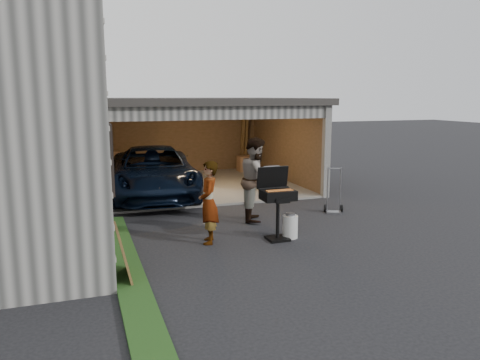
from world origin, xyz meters
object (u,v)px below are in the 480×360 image
object	(u,v)px
minivan	(153,174)
bbq_grill	(277,198)
woman	(209,203)
propane_tank	(290,227)
plywood_panel	(123,254)
man	(256,179)
hand_truck	(334,204)

from	to	relation	value
minivan	bbq_grill	xyz separation A→B (m)	(1.79, -4.96, 0.18)
woman	propane_tank	world-z (taller)	woman
woman	plywood_panel	bearing A→B (deg)	-36.84
bbq_grill	plywood_panel	size ratio (longest dim) A/B	1.65
minivan	plywood_panel	bearing A→B (deg)	-97.79
woman	man	size ratio (longest dim) A/B	0.84
woman	propane_tank	bearing A→B (deg)	96.78
bbq_grill	propane_tank	size ratio (longest dim) A/B	3.11
hand_truck	minivan	bearing A→B (deg)	164.99
bbq_grill	plywood_panel	bearing A→B (deg)	-159.40
man	propane_tank	xyz separation A→B (m)	(0.16, -1.59, -0.76)
plywood_panel	man	bearing A→B (deg)	39.66
bbq_grill	woman	bearing A→B (deg)	170.33
woman	man	xyz separation A→B (m)	(1.55, 1.35, 0.16)
woman	plywood_panel	distance (m)	2.38
hand_truck	propane_tank	bearing A→B (deg)	-116.73
bbq_grill	propane_tank	bearing A→B (deg)	0.01
minivan	man	size ratio (longest dim) A/B	2.58
woman	hand_truck	size ratio (longest dim) A/B	1.45
plywood_panel	hand_truck	xyz separation A→B (m)	(5.55, 2.85, -0.23)
propane_tank	hand_truck	distance (m)	2.58
minivan	woman	xyz separation A→B (m)	(0.38, -4.72, 0.13)
plywood_panel	propane_tank	bearing A→B (deg)	18.96
bbq_grill	propane_tank	distance (m)	0.72
woman	propane_tank	xyz separation A→B (m)	(1.71, -0.24, -0.60)
man	hand_truck	size ratio (longest dim) A/B	1.72
woman	hand_truck	world-z (taller)	woman
propane_tank	bbq_grill	bearing A→B (deg)	-179.99
minivan	plywood_panel	world-z (taller)	minivan
hand_truck	woman	bearing A→B (deg)	-135.33
plywood_panel	hand_truck	world-z (taller)	hand_truck
woman	hand_truck	xyz separation A→B (m)	(3.71, 1.39, -0.62)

